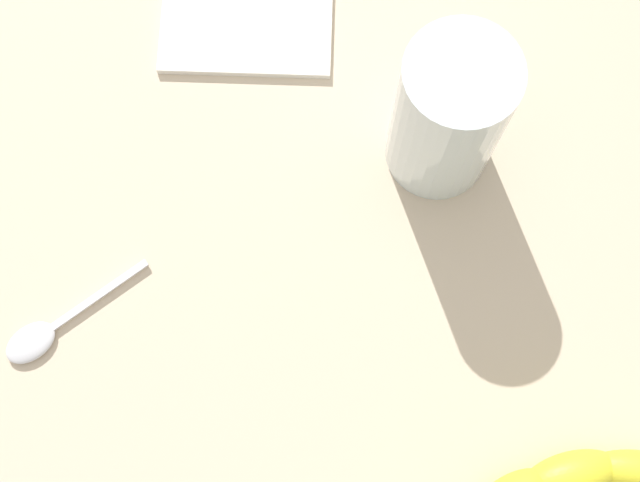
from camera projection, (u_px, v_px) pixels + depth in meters
The scene contains 4 objects.
wooden_tabletop at pixel (309, 288), 61.06cm from camera, with size 120.00×120.00×3.00cm, color beige.
smoothie_glass at pixel (447, 119), 56.27cm from camera, with size 7.28×7.28×12.94cm.
teaspoon at pixel (39, 337), 58.25cm from camera, with size 6.85×10.43×0.80cm.
folded_napkin at pixel (247, 15), 64.60cm from camera, with size 12.73×9.84×0.60cm, color white.
Camera 1 is at (-5.70, 11.18, 61.35)cm, focal length 48.52 mm.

